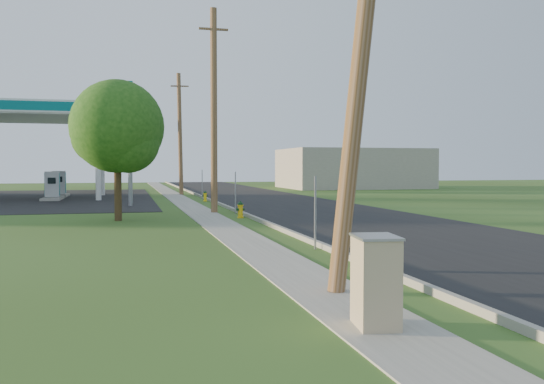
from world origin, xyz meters
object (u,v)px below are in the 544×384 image
object	(u,v)px
fuel_pump_ne	(52,189)
hydrant_near	(363,253)
utility_pole_far	(180,134)
price_pylon	(130,109)
hydrant_far	(205,196)
hydrant_mid	(240,210)
utility_pole_mid	(214,110)
utility_cabinet	(376,282)
tree_verge	(120,130)
utility_pole_near	(364,23)
fuel_pump_se	(59,187)
tree_lot	(100,139)

from	to	relation	value
fuel_pump_ne	hydrant_near	distance (m)	30.73
utility_pole_far	price_pylon	world-z (taller)	utility_pole_far
utility_pole_far	hydrant_far	bearing A→B (deg)	-85.04
hydrant_mid	hydrant_near	bearing A→B (deg)	-89.53
utility_pole_mid	price_pylon	distance (m)	6.76
utility_cabinet	hydrant_near	bearing A→B (deg)	69.11
utility_pole_far	hydrant_near	bearing A→B (deg)	-88.66
hydrant_near	utility_cabinet	size ratio (longest dim) A/B	0.63
tree_verge	hydrant_far	world-z (taller)	tree_verge
utility_pole_far	price_pylon	distance (m)	13.11
utility_pole_near	fuel_pump_se	world-z (taller)	utility_pole_near
utility_pole_mid	fuel_pump_se	distance (m)	19.65
utility_pole_near	fuel_pump_se	size ratio (longest dim) A/B	2.96
utility_pole_mid	fuel_pump_ne	bearing A→B (deg)	124.40
tree_verge	hydrant_near	distance (m)	14.46
tree_verge	fuel_pump_ne	bearing A→B (deg)	105.77
utility_pole_mid	price_pylon	world-z (taller)	utility_pole_mid
hydrant_far	hydrant_mid	bearing A→B (deg)	-90.37
hydrant_near	utility_pole_mid	bearing A→B (deg)	92.83
fuel_pump_se	price_pylon	size ratio (longest dim) A/B	0.47
tree_verge	price_pylon	bearing A→B (deg)	86.91
tree_verge	hydrant_near	size ratio (longest dim) A/B	7.04
price_pylon	utility_cabinet	distance (m)	26.38
utility_pole_near	tree_lot	distance (m)	44.43
utility_pole_near	utility_pole_far	bearing A→B (deg)	90.00
price_pylon	utility_pole_near	bearing A→B (deg)	-80.58
utility_pole_far	tree_lot	world-z (taller)	utility_pole_far
utility_pole_far	utility_cabinet	bearing A→B (deg)	-91.15
tree_lot	hydrant_far	xyz separation A→B (m)	(7.17, -16.84, -4.31)
fuel_pump_se	tree_verge	size ratio (longest dim) A/B	0.55
hydrant_mid	tree_lot	bearing A→B (deg)	103.73
fuel_pump_ne	hydrant_far	world-z (taller)	fuel_pump_ne
utility_pole_mid	hydrant_mid	world-z (taller)	utility_pole_mid
utility_pole_far	hydrant_far	world-z (taller)	utility_pole_far
utility_pole_near	hydrant_far	world-z (taller)	utility_pole_near
hydrant_near	utility_cabinet	world-z (taller)	utility_cabinet
price_pylon	tree_verge	distance (m)	8.75
utility_pole_far	tree_verge	xyz separation A→B (m)	(-4.36, -21.07, -1.06)
tree_lot	hydrant_near	world-z (taller)	tree_lot
fuel_pump_se	hydrant_near	bearing A→B (deg)	-73.69
fuel_pump_se	hydrant_near	distance (m)	34.55
hydrant_far	tree_lot	bearing A→B (deg)	113.06
fuel_pump_ne	hydrant_far	distance (m)	10.42
utility_pole_mid	tree_verge	bearing A→B (deg)	-144.87
utility_pole_mid	fuel_pump_se	xyz separation A→B (m)	(-8.90, 17.00, -4.23)
utility_pole_near	fuel_pump_ne	world-z (taller)	utility_pole_near
utility_pole_near	fuel_pump_ne	xyz separation A→B (m)	(-8.90, 31.00, -4.08)
utility_cabinet	fuel_pump_se	bearing A→B (deg)	102.32
hydrant_far	utility_cabinet	bearing A→B (deg)	-92.99
utility_pole_near	hydrant_mid	bearing A→B (deg)	87.35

